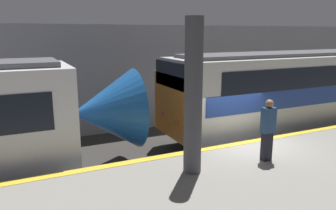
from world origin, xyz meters
name	(u,v)px	position (x,y,z in m)	size (l,w,h in m)	color
ground_plane	(243,169)	(0.00, 0.00, 0.00)	(120.00, 120.00, 0.00)	#33302D
platform	(297,183)	(0.00, -2.39, 0.52)	(40.00, 4.78, 1.04)	gray
station_rear_barrier	(168,77)	(0.00, 6.18, 2.51)	(50.00, 0.15, 5.03)	#939399
support_pillar_near	(193,97)	(-2.86, -1.44, 3.05)	(0.47, 0.47, 4.04)	#47474C
person_waiting	(268,128)	(-0.52, -1.66, 2.00)	(0.38, 0.24, 1.80)	black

